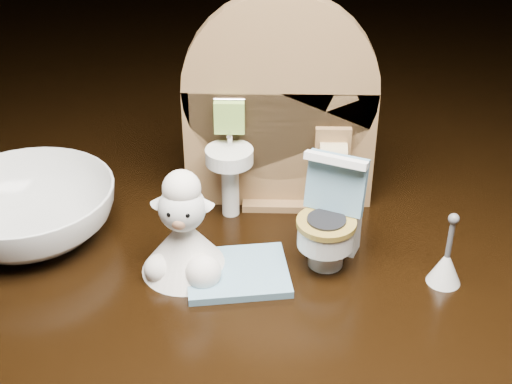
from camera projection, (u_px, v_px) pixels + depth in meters
backdrop_panel at (278, 117)px, 0.48m from camera, size 0.13×0.05×0.15m
toy_toilet at (331, 223)px, 0.44m from camera, size 0.04×0.05×0.07m
bath_mat at (237, 273)px, 0.44m from camera, size 0.07×0.06×0.00m
toilet_brush at (446, 265)px, 0.43m from camera, size 0.02×0.02×0.05m
plush_lamb at (184, 238)px, 0.43m from camera, size 0.06×0.06×0.07m
ceramic_bowl at (29, 212)px, 0.47m from camera, size 0.12×0.12×0.04m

